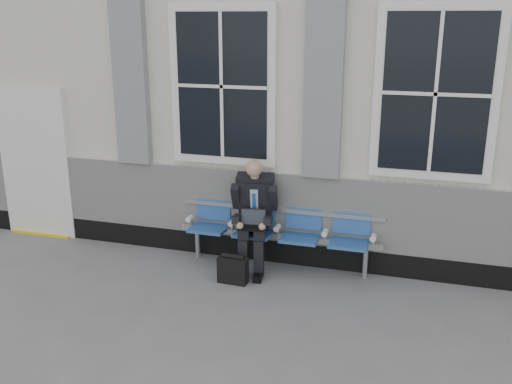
% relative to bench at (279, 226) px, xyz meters
% --- Properties ---
extents(ground, '(70.00, 70.00, 0.00)m').
position_rel_bench_xyz_m(ground, '(1.39, -1.32, -0.55)').
color(ground, slate).
rests_on(ground, ground).
extents(station_building, '(14.40, 4.40, 4.49)m').
position_rel_bench_xyz_m(station_building, '(1.37, 2.15, 1.67)').
color(station_building, beige).
rests_on(station_building, ground).
extents(bench, '(2.60, 0.47, 0.91)m').
position_rel_bench_xyz_m(bench, '(0.00, 0.00, 0.00)').
color(bench, '#9EA0A3').
rests_on(bench, ground).
extents(businessman, '(0.59, 0.80, 1.41)m').
position_rel_bench_xyz_m(businessman, '(-0.28, -0.13, 0.21)').
color(businessman, black).
rests_on(businessman, ground).
extents(briefcase, '(0.36, 0.17, 0.37)m').
position_rel_bench_xyz_m(briefcase, '(-0.40, -0.62, -0.38)').
color(briefcase, black).
rests_on(briefcase, ground).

